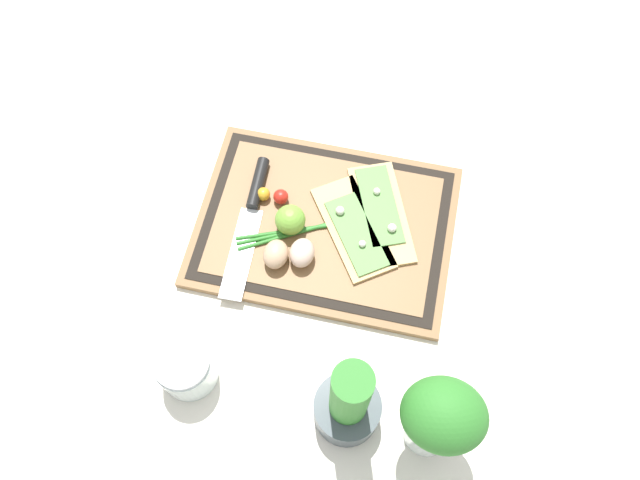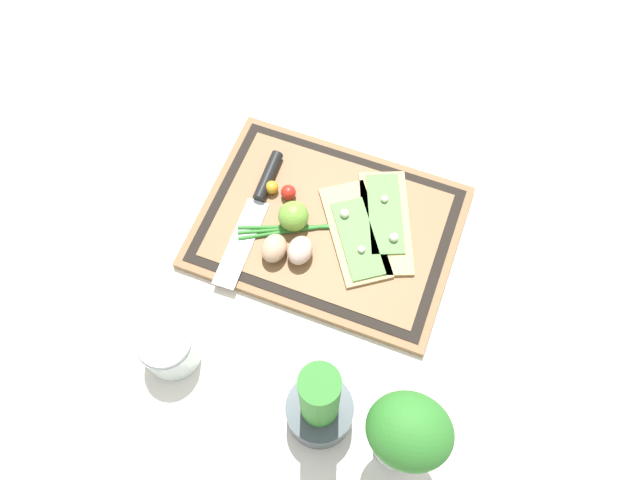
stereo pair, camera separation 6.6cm
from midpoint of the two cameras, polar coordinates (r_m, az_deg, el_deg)
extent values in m
plane|color=silver|center=(1.12, 2.43, 0.92)|extent=(6.00, 6.00, 0.00)
cube|color=brown|center=(1.11, 2.45, 1.09)|extent=(0.45, 0.33, 0.02)
cube|color=black|center=(1.11, 2.46, 1.29)|extent=(0.42, 0.31, 0.00)
cube|color=brown|center=(1.10, 2.47, 1.32)|extent=(0.39, 0.27, 0.00)
cube|color=tan|center=(1.11, 7.71, 1.50)|extent=(0.15, 0.22, 0.01)
cube|color=#568942|center=(1.11, 7.67, 2.33)|extent=(0.11, 0.17, 0.00)
sphere|color=silver|center=(1.09, 8.49, 0.12)|extent=(0.02, 0.02, 0.02)
sphere|color=silver|center=(1.12, 7.60, 3.63)|extent=(0.01, 0.01, 0.01)
cube|color=tan|center=(1.10, 4.95, 0.59)|extent=(0.18, 0.21, 0.01)
cube|color=#568942|center=(1.08, 5.19, 0.04)|extent=(0.13, 0.16, 0.00)
sphere|color=silver|center=(1.10, 3.98, 2.32)|extent=(0.02, 0.02, 0.02)
sphere|color=silver|center=(1.07, 5.58, -0.97)|extent=(0.01, 0.01, 0.01)
cube|color=silver|center=(1.09, -5.51, -0.37)|extent=(0.05, 0.17, 0.00)
cylinder|color=black|center=(1.14, -3.11, 5.75)|extent=(0.03, 0.10, 0.02)
ellipsoid|color=tan|center=(1.06, -2.45, -0.87)|extent=(0.04, 0.05, 0.04)
ellipsoid|color=beige|center=(1.06, -0.07, -1.07)|extent=(0.04, 0.05, 0.04)
sphere|color=#70A838|center=(1.08, -0.71, 2.07)|extent=(0.05, 0.05, 0.05)
sphere|color=red|center=(1.12, -1.22, 4.28)|extent=(0.03, 0.03, 0.03)
sphere|color=gold|center=(1.13, -2.77, 4.72)|extent=(0.02, 0.02, 0.02)
cylinder|color=#2D7528|center=(1.10, 1.63, 1.09)|extent=(0.27, 0.11, 0.01)
cylinder|color=#2D7528|center=(1.10, 1.63, 1.09)|extent=(0.26, 0.13, 0.01)
cylinder|color=#2D7528|center=(1.10, 1.63, 1.09)|extent=(0.25, 0.15, 0.01)
cylinder|color=#3D474C|center=(0.99, 1.94, -15.56)|extent=(0.10, 0.10, 0.07)
cylinder|color=#2D7528|center=(0.89, 2.15, -14.46)|extent=(0.06, 0.06, 0.20)
cylinder|color=silver|center=(1.02, -11.78, -9.74)|extent=(0.09, 0.09, 0.08)
cylinder|color=#D16023|center=(1.05, -11.55, -10.07)|extent=(0.08, 0.08, 0.03)
cylinder|color=silver|center=(0.98, -12.24, -9.07)|extent=(0.09, 0.09, 0.01)
cylinder|color=silver|center=(0.97, 9.41, -17.84)|extent=(0.07, 0.07, 0.11)
ellipsoid|color=#2D7528|center=(0.87, 10.44, -16.96)|extent=(0.12, 0.10, 0.10)
camera|label=1|loc=(0.03, -88.23, 3.76)|focal=35.00mm
camera|label=2|loc=(0.03, 91.77, -3.76)|focal=35.00mm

